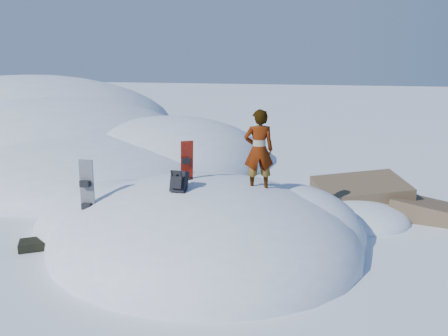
% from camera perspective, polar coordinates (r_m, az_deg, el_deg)
% --- Properties ---
extents(ground, '(120.00, 120.00, 0.00)m').
position_cam_1_polar(ground, '(10.00, -2.65, -9.93)').
color(ground, white).
rests_on(ground, ground).
extents(snow_mound, '(8.00, 6.00, 3.00)m').
position_cam_1_polar(snow_mound, '(10.25, -3.24, -9.30)').
color(snow_mound, white).
rests_on(snow_mound, ground).
extents(snow_ridge, '(21.50, 18.50, 6.40)m').
position_cam_1_polar(snow_ridge, '(23.03, -21.55, 3.02)').
color(snow_ridge, white).
rests_on(snow_ridge, ground).
extents(rock_outcrop, '(4.68, 4.41, 1.68)m').
position_cam_1_polar(rock_outcrop, '(12.54, 17.89, -5.45)').
color(rock_outcrop, brown).
rests_on(rock_outcrop, ground).
extents(snowboard_red, '(0.33, 0.31, 1.45)m').
position_cam_1_polar(snowboard_red, '(9.60, -4.90, -0.52)').
color(snowboard_red, red).
rests_on(snowboard_red, snow_mound).
extents(snowboard_dark, '(0.31, 0.19, 1.64)m').
position_cam_1_polar(snowboard_dark, '(9.66, -17.44, -3.66)').
color(snowboard_dark, black).
rests_on(snowboard_dark, snow_mound).
extents(backpack, '(0.33, 0.41, 0.52)m').
position_cam_1_polar(backpack, '(8.93, -5.92, -1.79)').
color(backpack, black).
rests_on(backpack, snow_mound).
extents(gear_pile, '(0.89, 0.73, 0.23)m').
position_cam_1_polar(gear_pile, '(10.59, -23.09, -9.03)').
color(gear_pile, black).
rests_on(gear_pile, ground).
extents(person, '(0.72, 0.57, 1.73)m').
position_cam_1_polar(person, '(9.24, 4.56, 2.34)').
color(person, slate).
rests_on(person, snow_mound).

